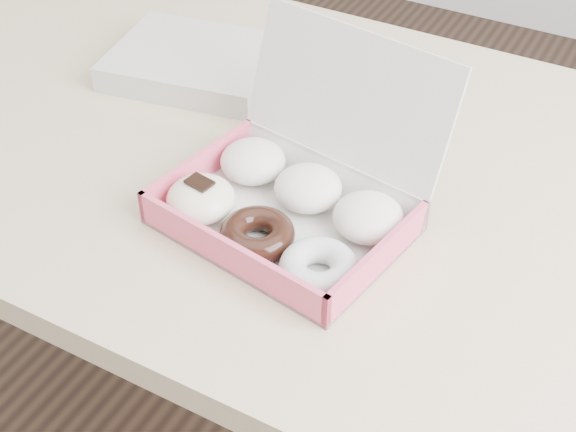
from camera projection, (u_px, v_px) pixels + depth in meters
The scene contains 4 objects.
ground at pixel (235, 431), 1.63m from camera, with size 4.00×4.00×0.00m, color black.
table at pixel (215, 168), 1.19m from camera, with size 1.20×0.80×0.75m.
donut_box at pixel (290, 198), 0.96m from camera, with size 0.32×0.30×0.20m.
newspapers at pixel (196, 62), 1.23m from camera, with size 0.25×0.20×0.04m, color beige.
Camera 1 is at (0.55, -0.78, 1.39)m, focal length 50.00 mm.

